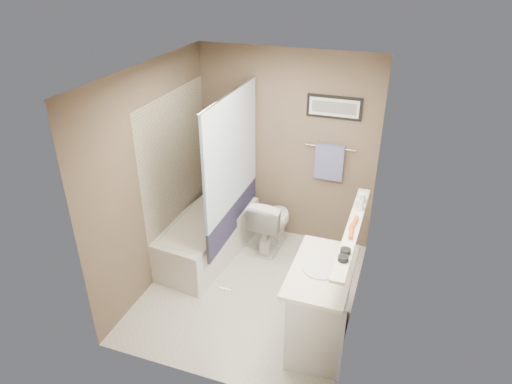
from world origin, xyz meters
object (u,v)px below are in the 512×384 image
(candle_bowl_near, at_px, (343,258))
(glass_jar, at_px, (361,198))
(soap_bottle, at_px, (359,202))
(vanity, at_px, (320,307))
(hair_brush_back, at_px, (354,223))
(hair_brush_front, at_px, (351,232))
(bathtub, at_px, (206,237))
(toilet, at_px, (272,222))
(candle_bowl_far, at_px, (345,251))

(candle_bowl_near, bearing_deg, glass_jar, 90.00)
(glass_jar, distance_m, soap_bottle, 0.14)
(vanity, bearing_deg, hair_brush_back, 58.57)
(vanity, height_order, glass_jar, glass_jar)
(hair_brush_front, distance_m, glass_jar, 0.60)
(hair_brush_front, height_order, hair_brush_back, same)
(bathtub, xyz_separation_m, vanity, (1.60, -0.93, 0.15))
(toilet, height_order, hair_brush_front, hair_brush_front)
(bathtub, relative_size, toilet, 2.09)
(bathtub, height_order, candle_bowl_far, candle_bowl_far)
(toilet, height_order, candle_bowl_far, candle_bowl_far)
(candle_bowl_far, xyz_separation_m, soap_bottle, (0.00, 0.77, 0.06))
(bathtub, relative_size, vanity, 1.67)
(candle_bowl_far, height_order, glass_jar, glass_jar)
(hair_brush_front, bearing_deg, vanity, -129.86)
(candle_bowl_far, height_order, hair_brush_front, hair_brush_front)
(vanity, relative_size, glass_jar, 9.00)
(candle_bowl_far, height_order, hair_brush_back, hair_brush_back)
(bathtub, xyz_separation_m, toilet, (0.70, 0.42, 0.11))
(glass_jar, bearing_deg, candle_bowl_near, -90.00)
(candle_bowl_near, relative_size, candle_bowl_far, 1.00)
(bathtub, xyz_separation_m, candle_bowl_near, (1.79, -1.12, 0.89))
(toilet, xyz_separation_m, soap_bottle, (1.08, -0.66, 0.83))
(toilet, xyz_separation_m, candle_bowl_far, (1.08, -1.43, 0.78))
(soap_bottle, bearing_deg, hair_brush_back, -90.00)
(candle_bowl_near, xyz_separation_m, glass_jar, (0.00, 1.02, 0.03))
(hair_brush_front, bearing_deg, bathtub, 158.48)
(toilet, relative_size, vanity, 0.80)
(hair_brush_back, bearing_deg, candle_bowl_near, -90.00)
(toilet, relative_size, candle_bowl_near, 7.99)
(candle_bowl_far, distance_m, hair_brush_front, 0.31)
(glass_jar, bearing_deg, vanity, -102.64)
(toilet, distance_m, candle_bowl_near, 2.03)
(vanity, xyz_separation_m, candle_bowl_near, (0.19, -0.20, 0.73))
(bathtub, xyz_separation_m, glass_jar, (1.79, -0.10, 0.92))
(candle_bowl_near, height_order, hair_brush_front, hair_brush_front)
(candle_bowl_far, distance_m, soap_bottle, 0.77)
(toilet, bearing_deg, candle_bowl_far, 130.26)
(bathtub, bearing_deg, hair_brush_back, -10.80)
(hair_brush_back, xyz_separation_m, glass_jar, (0.00, 0.46, 0.03))
(candle_bowl_far, distance_m, glass_jar, 0.91)
(vanity, distance_m, candle_bowl_near, 0.78)
(vanity, xyz_separation_m, hair_brush_front, (0.19, 0.22, 0.74))
(vanity, bearing_deg, candle_bowl_near, -51.41)
(candle_bowl_near, height_order, hair_brush_back, hair_brush_back)
(vanity, height_order, hair_brush_front, hair_brush_front)
(vanity, height_order, candle_bowl_far, candle_bowl_far)
(hair_brush_back, xyz_separation_m, soap_bottle, (0.00, 0.31, 0.06))
(candle_bowl_far, bearing_deg, hair_brush_front, 90.00)
(candle_bowl_far, bearing_deg, soap_bottle, 90.00)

